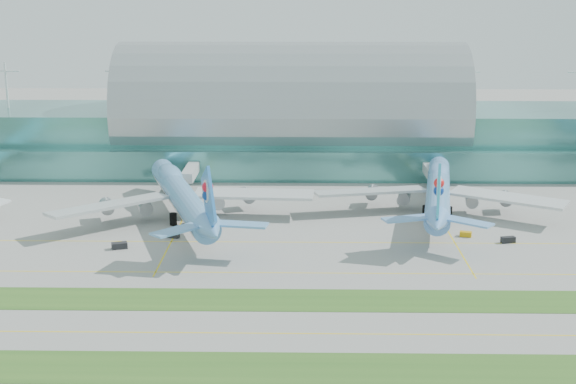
{
  "coord_description": "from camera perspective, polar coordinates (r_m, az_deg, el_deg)",
  "views": [
    {
      "loc": [
        3.57,
        -149.1,
        61.21
      ],
      "look_at": [
        0.0,
        55.0,
        9.0
      ],
      "focal_mm": 50.0,
      "sensor_mm": 36.0,
      "label": 1
    }
  ],
  "objects": [
    {
      "name": "ground",
      "position": [
        161.22,
        -0.35,
        -7.97
      ],
      "size": [
        700.0,
        700.0,
        0.0
      ],
      "primitive_type": "plane",
      "color": "gray",
      "rests_on": "ground"
    },
    {
      "name": "terminal",
      "position": [
        281.86,
        0.27,
        4.75
      ],
      "size": [
        340.0,
        69.1,
        36.0
      ],
      "color": "#3D7A75",
      "rests_on": "ground"
    },
    {
      "name": "grass_strip_near",
      "position": [
        135.72,
        -0.63,
        -12.44
      ],
      "size": [
        420.0,
        12.0,
        0.08
      ],
      "primitive_type": "cube",
      "color": "#2D591E",
      "rests_on": "ground"
    },
    {
      "name": "grass_strip_far",
      "position": [
        163.05,
        -0.33,
        -7.69
      ],
      "size": [
        420.0,
        12.0,
        0.08
      ],
      "primitive_type": "cube",
      "color": "#2D591E",
      "rests_on": "ground"
    },
    {
      "name": "taxiline_b",
      "position": [
        148.36,
        -0.47,
        -10.02
      ],
      "size": [
        420.0,
        0.35,
        0.01
      ],
      "primitive_type": "cube",
      "color": "yellow",
      "rests_on": "ground"
    },
    {
      "name": "taxiline_c",
      "position": [
        177.99,
        -0.21,
        -5.77
      ],
      "size": [
        420.0,
        0.35,
        0.01
      ],
      "primitive_type": "cube",
      "color": "yellow",
      "rests_on": "ground"
    },
    {
      "name": "taxiline_d",
      "position": [
        198.79,
        -0.08,
        -3.59
      ],
      "size": [
        420.0,
        0.35,
        0.01
      ],
      "primitive_type": "cube",
      "color": "yellow",
      "rests_on": "ground"
    },
    {
      "name": "airliner_b",
      "position": [
        218.28,
        -7.58,
        -0.17
      ],
      "size": [
        68.72,
        79.83,
        22.62
      ],
      "rotation": [
        0.0,
        0.0,
        0.32
      ],
      "color": "#5E98CE",
      "rests_on": "ground"
    },
    {
      "name": "airliner_c",
      "position": [
        226.58,
        10.63,
        0.16
      ],
      "size": [
        68.17,
        78.2,
        21.6
      ],
      "rotation": [
        0.0,
        0.0,
        -0.17
      ],
      "color": "#6197D7",
      "rests_on": "ground"
    },
    {
      "name": "gse_c",
      "position": [
        197.99,
        -11.9,
        -3.75
      ],
      "size": [
        4.12,
        3.07,
        1.51
      ],
      "primitive_type": "cube",
      "rotation": [
        0.0,
        0.0,
        0.34
      ],
      "color": "black",
      "rests_on": "ground"
    },
    {
      "name": "gse_d",
      "position": [
        204.25,
        -8.21,
        -3.01
      ],
      "size": [
        3.68,
        2.67,
        1.6
      ],
      "primitive_type": "cube",
      "rotation": [
        0.0,
        0.0,
        -0.34
      ],
      "color": "black",
      "rests_on": "ground"
    },
    {
      "name": "gse_e",
      "position": [
        207.97,
        12.52,
        -2.94
      ],
      "size": [
        3.26,
        2.41,
        1.28
      ],
      "primitive_type": "cube",
      "rotation": [
        0.0,
        0.0,
        -0.29
      ],
      "color": "#C28D0B",
      "rests_on": "ground"
    },
    {
      "name": "gse_f",
      "position": [
        205.53,
        15.38,
        -3.29
      ],
      "size": [
        3.75,
        2.23,
        1.5
      ],
      "primitive_type": "cube",
      "rotation": [
        0.0,
        0.0,
        0.23
      ],
      "color": "black",
      "rests_on": "ground"
    }
  ]
}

